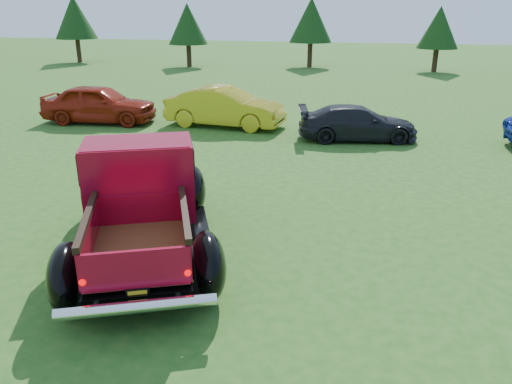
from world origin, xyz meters
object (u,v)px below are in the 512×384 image
(pickup_truck, at_px, (141,196))
(show_car_yellow, at_px, (225,107))
(show_car_grey, at_px, (358,123))
(tree_mid_left, at_px, (311,20))
(tree_west, at_px, (188,24))
(tree_mid_right, at_px, (439,28))
(tree_far_west, at_px, (75,17))
(show_car_red, at_px, (99,104))

(pickup_truck, relative_size, show_car_yellow, 1.29)
(show_car_grey, bearing_deg, pickup_truck, 146.66)
(tree_mid_left, bearing_deg, pickup_truck, -88.44)
(tree_west, xyz_separation_m, tree_mid_left, (9.00, 2.00, 0.27))
(show_car_yellow, distance_m, show_car_grey, 5.09)
(tree_west, distance_m, tree_mid_right, 18.03)
(tree_mid_left, distance_m, show_car_yellow, 21.20)
(tree_far_west, relative_size, tree_mid_right, 1.18)
(tree_west, relative_size, show_car_yellow, 1.03)
(show_car_red, bearing_deg, pickup_truck, -152.50)
(tree_west, xyz_separation_m, show_car_yellow, (8.50, -19.03, -2.37))
(show_car_grey, bearing_deg, tree_mid_right, -23.57)
(show_car_yellow, bearing_deg, show_car_grey, -95.23)
(tree_mid_left, distance_m, tree_mid_right, 9.06)
(tree_far_west, relative_size, show_car_grey, 1.29)
(tree_mid_right, xyz_separation_m, show_car_red, (-14.50, -20.50, -2.23))
(tree_far_west, bearing_deg, tree_west, -5.71)
(tree_west, bearing_deg, show_car_grey, -55.93)
(tree_mid_right, relative_size, show_car_yellow, 0.98)
(tree_west, height_order, tree_mid_right, tree_west)
(tree_far_west, height_order, pickup_truck, tree_far_west)
(show_car_red, relative_size, show_car_yellow, 0.97)
(tree_mid_left, relative_size, show_car_red, 1.14)
(tree_mid_right, relative_size, show_car_grey, 1.09)
(tree_mid_right, xyz_separation_m, pickup_truck, (-8.16, -30.06, -2.01))
(tree_west, bearing_deg, pickup_truck, -71.28)
(tree_mid_right, height_order, pickup_truck, tree_mid_right)
(tree_west, height_order, tree_mid_left, tree_mid_left)
(tree_mid_left, bearing_deg, show_car_grey, -78.42)
(show_car_yellow, relative_size, show_car_grey, 1.12)
(tree_west, relative_size, show_car_grey, 1.14)
(tree_mid_left, height_order, show_car_red, tree_mid_left)
(tree_mid_right, bearing_deg, tree_mid_left, 173.66)
(show_car_red, bearing_deg, tree_far_west, 27.32)
(pickup_truck, relative_size, show_car_red, 1.33)
(tree_mid_right, bearing_deg, pickup_truck, -105.18)
(tree_mid_right, height_order, show_car_grey, tree_mid_right)
(tree_west, distance_m, show_car_yellow, 20.98)
(tree_far_west, xyz_separation_m, show_car_grey, (23.50, -20.96, -2.94))
(tree_far_west, xyz_separation_m, tree_west, (10.00, -1.00, -0.41))
(tree_far_west, height_order, show_car_yellow, tree_far_west)
(pickup_truck, height_order, show_car_red, pickup_truck)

